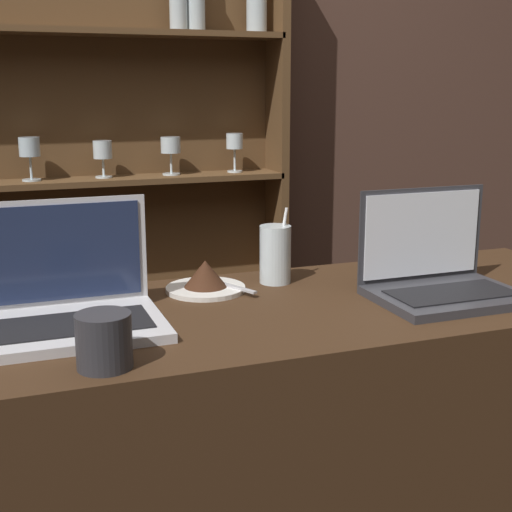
% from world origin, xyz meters
% --- Properties ---
extents(back_wall, '(7.00, 0.06, 2.70)m').
position_xyz_m(back_wall, '(0.00, 1.58, 1.35)').
color(back_wall, '#4C3328').
rests_on(back_wall, ground_plane).
extents(back_shelf, '(1.30, 0.18, 1.94)m').
position_xyz_m(back_shelf, '(-0.09, 1.50, 1.01)').
color(back_shelf, brown).
rests_on(back_shelf, ground_plane).
extents(laptop_near, '(0.35, 0.25, 0.22)m').
position_xyz_m(laptop_near, '(-0.36, 0.30, 1.00)').
color(laptop_near, silver).
rests_on(laptop_near, bar_counter).
extents(laptop_far, '(0.30, 0.22, 0.22)m').
position_xyz_m(laptop_far, '(0.40, 0.22, 1.00)').
color(laptop_far, '#333338').
rests_on(laptop_far, bar_counter).
extents(cake_plate, '(0.17, 0.18, 0.07)m').
position_xyz_m(cake_plate, '(-0.04, 0.43, 0.98)').
color(cake_plate, silver).
rests_on(cake_plate, bar_counter).
extents(water_glass, '(0.07, 0.07, 0.17)m').
position_xyz_m(water_glass, '(0.12, 0.44, 1.02)').
color(water_glass, silver).
rests_on(water_glass, bar_counter).
extents(coffee_cup, '(0.09, 0.09, 0.09)m').
position_xyz_m(coffee_cup, '(-0.32, 0.07, 0.99)').
color(coffee_cup, '#2D2D33').
rests_on(coffee_cup, bar_counter).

